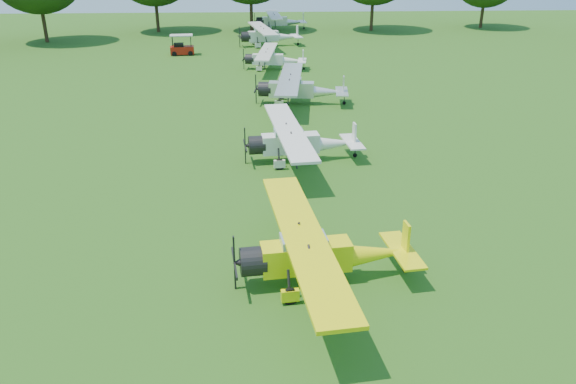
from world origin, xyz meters
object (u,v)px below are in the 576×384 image
aircraft_4 (298,87)px  aircraft_5 (273,58)px  aircraft_7 (279,20)px  aircraft_3 (299,140)px  aircraft_2 (320,251)px  golf_cart (182,48)px  aircraft_6 (268,34)px

aircraft_4 → aircraft_5: aircraft_4 is taller
aircraft_4 → aircraft_7: 39.76m
aircraft_3 → aircraft_5: 24.59m
aircraft_2 → aircraft_5: (-0.49, 36.63, -0.09)m
aircraft_7 → golf_cart: aircraft_7 is taller
aircraft_4 → aircraft_6: (-1.63, 25.98, 0.07)m
aircraft_2 → aircraft_6: bearing=84.0°
aircraft_3 → aircraft_5: aircraft_3 is taller
aircraft_4 → aircraft_5: (-1.51, 12.71, -0.16)m
aircraft_5 → golf_cart: 12.51m
aircraft_4 → aircraft_5: size_ratio=1.15×
aircraft_3 → aircraft_6: aircraft_6 is taller
aircraft_3 → aircraft_5: (-0.67, 24.58, -0.08)m
aircraft_2 → aircraft_5: aircraft_2 is taller
golf_cart → aircraft_6: bearing=22.8°
aircraft_2 → aircraft_3: (0.18, 12.05, -0.01)m
aircraft_2 → aircraft_7: 63.69m
golf_cart → aircraft_3: bearing=-78.7°
aircraft_3 → aircraft_7: 51.64m
aircraft_5 → aircraft_7: 27.11m
aircraft_3 → golf_cart: 34.26m
aircraft_7 → aircraft_6: bearing=-99.9°
aircraft_3 → aircraft_7: (1.01, 51.63, 0.14)m
aircraft_3 → aircraft_4: aircraft_4 is taller
aircraft_2 → aircraft_3: 12.05m
aircraft_6 → golf_cart: bearing=-160.7°
aircraft_6 → golf_cart: aircraft_6 is taller
aircraft_2 → aircraft_5: size_ratio=1.08×
aircraft_3 → aircraft_7: bearing=83.0°
aircraft_6 → aircraft_2: bearing=-98.7°
aircraft_2 → aircraft_4: bearing=80.9°
aircraft_7 → aircraft_4: bearing=-92.7°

